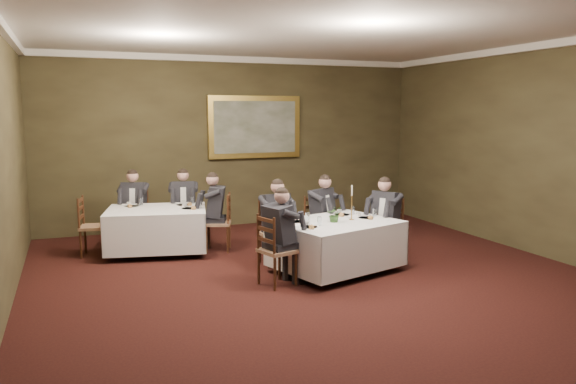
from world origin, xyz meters
TOP-DOWN VIEW (x-y plane):
  - ground at (0.00, 0.00)m, footprint 10.00×10.00m
  - ceiling at (0.00, 0.00)m, footprint 8.00×10.00m
  - back_wall at (0.00, 5.00)m, footprint 8.00×0.10m
  - crown_molding at (0.00, 0.00)m, footprint 8.00×10.00m
  - table_main at (0.41, 1.03)m, footprint 2.06×1.78m
  - table_second at (-1.93, 3.14)m, footprint 1.87×1.57m
  - chair_main_backleft at (-0.29, 1.76)m, footprint 0.47×0.45m
  - diner_main_backleft at (-0.29, 1.75)m, footprint 0.44×0.51m
  - chair_main_backright at (0.60, 2.03)m, footprint 0.59×0.59m
  - diner_main_backright at (0.61, 2.02)m, footprint 0.59×0.62m
  - chair_main_endleft at (-0.65, 0.72)m, footprint 0.53×0.54m
  - diner_main_endleft at (-0.64, 0.72)m, footprint 0.57×0.52m
  - chair_main_endright at (1.47, 1.35)m, footprint 0.58×0.59m
  - diner_main_endright at (1.46, 1.35)m, footprint 0.61×0.58m
  - chair_sec_backleft at (-2.18, 4.05)m, footprint 0.56×0.55m
  - diner_sec_backleft at (-2.19, 4.04)m, footprint 0.54×0.59m
  - chair_sec_backright at (-1.32, 3.87)m, footprint 0.52×0.51m
  - diner_sec_backright at (-1.32, 3.86)m, footprint 0.50×0.56m
  - chair_sec_endright at (-0.91, 2.92)m, footprint 0.55×0.56m
  - diner_sec_endright at (-0.92, 2.92)m, footprint 0.59×0.54m
  - chair_sec_endleft at (-2.94, 3.35)m, footprint 0.50×0.52m
  - centerpiece at (0.37, 1.01)m, footprint 0.29×0.27m
  - candlestick at (0.69, 1.08)m, footprint 0.08×0.08m
  - place_setting_table_main at (-0.09, 1.28)m, footprint 0.33×0.31m
  - place_setting_table_second at (-2.23, 3.59)m, footprint 0.33×0.31m
  - painting at (0.41, 4.94)m, footprint 2.00×0.09m

SIDE VIEW (x-z plane):
  - ground at x=0.00m, z-range 0.00..0.00m
  - chair_main_backleft at x=-0.29m, z-range -0.22..0.78m
  - chair_main_backright at x=0.60m, z-range -0.22..0.78m
  - chair_main_endleft at x=-0.65m, z-range -0.22..0.78m
  - chair_main_endright at x=1.47m, z-range -0.22..0.78m
  - chair_sec_backleft at x=-2.18m, z-range -0.22..0.78m
  - chair_sec_backright at x=-1.32m, z-range -0.22..0.78m
  - chair_sec_endright at x=-0.91m, z-range -0.22..0.78m
  - chair_sec_endleft at x=-2.94m, z-range -0.22..0.78m
  - table_second at x=-1.93m, z-range 0.12..0.78m
  - table_main at x=0.41m, z-range 0.12..0.78m
  - diner_main_backleft at x=-0.29m, z-range -0.16..1.19m
  - diner_main_backright at x=0.61m, z-range -0.16..1.19m
  - diner_main_endleft at x=-0.64m, z-range -0.16..1.19m
  - diner_main_endright at x=1.46m, z-range -0.16..1.19m
  - diner_sec_backleft at x=-2.19m, z-range -0.16..1.19m
  - diner_sec_backright at x=-1.32m, z-range -0.16..1.19m
  - diner_sec_endright at x=-0.92m, z-range -0.16..1.19m
  - place_setting_table_main at x=-0.09m, z-range 0.73..0.87m
  - place_setting_table_second at x=-2.23m, z-range 0.73..0.87m
  - centerpiece at x=0.37m, z-range 0.76..1.02m
  - candlestick at x=0.69m, z-range 0.69..1.23m
  - back_wall at x=0.00m, z-range 0.00..3.50m
  - painting at x=0.41m, z-range 1.42..2.71m
  - crown_molding at x=0.00m, z-range 3.38..3.50m
  - ceiling at x=0.00m, z-range 3.45..3.55m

